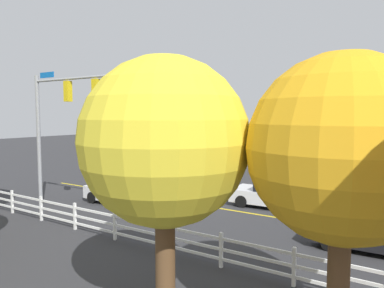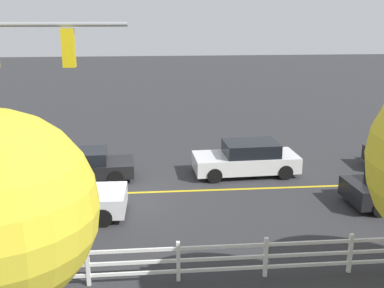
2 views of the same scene
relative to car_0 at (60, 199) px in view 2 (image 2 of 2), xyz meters
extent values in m
plane|color=#2D2D30|center=(-2.02, -2.00, -0.68)|extent=(120.00, 120.00, 0.00)
cube|color=gold|center=(-6.02, -2.00, -0.67)|extent=(28.00, 0.16, 0.01)
cylinder|color=gray|center=(0.35, 2.78, 5.96)|extent=(6.03, 0.12, 0.12)
cube|color=gold|center=(-1.10, 2.78, 5.36)|extent=(0.32, 0.28, 1.00)
sphere|color=red|center=(-1.10, 2.63, 5.68)|extent=(0.17, 0.17, 0.17)
sphere|color=orange|center=(-1.10, 2.63, 5.36)|extent=(0.17, 0.17, 0.17)
sphere|color=#148C19|center=(-1.10, 2.63, 5.04)|extent=(0.17, 0.17, 0.17)
cube|color=silver|center=(-0.05, 0.00, -0.11)|extent=(4.48, 2.03, 0.69)
cube|color=black|center=(0.17, 0.00, 0.47)|extent=(2.13, 1.78, 0.47)
cylinder|color=black|center=(-1.58, -0.86, -0.36)|extent=(0.65, 0.24, 0.64)
cylinder|color=black|center=(-1.53, 0.94, -0.36)|extent=(0.65, 0.24, 0.64)
cylinder|color=black|center=(1.44, -0.93, -0.36)|extent=(0.65, 0.24, 0.64)
cylinder|color=black|center=(1.48, 0.86, -0.36)|extent=(0.65, 0.24, 0.64)
cube|color=silver|center=(-7.33, -3.79, -0.12)|extent=(4.61, 2.10, 0.68)
cube|color=black|center=(-7.56, -3.80, 0.51)|extent=(2.38, 1.81, 0.57)
cylinder|color=black|center=(-5.83, -2.83, -0.36)|extent=(0.65, 0.25, 0.64)
cylinder|color=black|center=(-5.76, -4.62, -0.36)|extent=(0.65, 0.25, 0.64)
cylinder|color=black|center=(-8.91, -2.96, -0.36)|extent=(0.65, 0.25, 0.64)
cylinder|color=black|center=(-8.84, -4.75, -0.36)|extent=(0.65, 0.25, 0.64)
cylinder|color=black|center=(-13.89, -4.85, -0.36)|extent=(0.65, 0.25, 0.64)
cylinder|color=black|center=(-11.09, -0.71, -0.36)|extent=(0.65, 0.25, 0.64)
cylinder|color=black|center=(-11.17, 1.05, -0.36)|extent=(0.65, 0.25, 0.64)
cube|color=black|center=(-0.03, -3.72, -0.18)|extent=(4.88, 2.01, 0.56)
cube|color=black|center=(-0.27, -3.73, 0.37)|extent=(2.15, 1.69, 0.52)
cylinder|color=black|center=(1.56, -2.81, -0.36)|extent=(0.65, 0.25, 0.64)
cylinder|color=black|center=(1.64, -4.46, -0.36)|extent=(0.65, 0.25, 0.64)
cylinder|color=black|center=(-1.70, -2.98, -0.36)|extent=(0.65, 0.25, 0.64)
cylinder|color=black|center=(-1.62, -4.62, -0.36)|extent=(0.65, 0.25, 0.64)
cube|color=white|center=(-8.57, 4.44, -0.10)|extent=(0.10, 0.10, 1.15)
cube|color=white|center=(-6.20, 4.44, -0.10)|extent=(0.10, 0.10, 1.15)
cube|color=white|center=(-3.84, 4.44, -0.10)|extent=(0.10, 0.10, 1.15)
cube|color=white|center=(-1.48, 4.44, -0.10)|extent=(0.10, 0.10, 1.15)
cube|color=white|center=(-5.02, 4.44, 0.27)|extent=(26.00, 0.06, 0.09)
cube|color=white|center=(-5.02, 4.44, -0.08)|extent=(26.00, 0.06, 0.09)
cube|color=white|center=(-5.02, 4.44, -0.40)|extent=(26.00, 0.06, 0.09)
camera|label=1|loc=(-13.98, 14.44, 4.24)|focal=34.03mm
camera|label=2|loc=(-3.19, 15.43, 6.27)|focal=43.50mm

